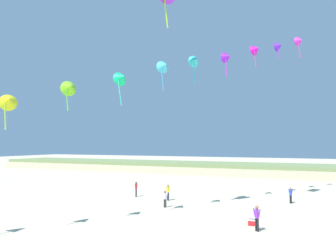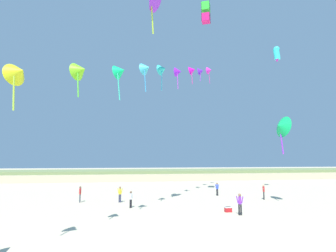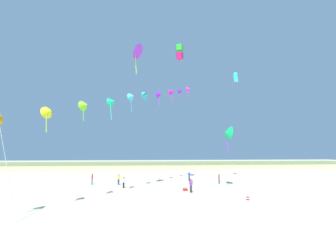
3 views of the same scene
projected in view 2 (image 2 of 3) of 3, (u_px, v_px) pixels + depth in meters
name	position (u px, v px, depth m)	size (l,w,h in m)	color
ground_plane	(242.00, 250.00, 13.02)	(240.00, 240.00, 0.00)	beige
dune_ridge	(152.00, 175.00, 58.20)	(120.00, 13.34, 2.04)	beige
person_near_left	(80.00, 193.00, 27.24)	(0.22, 0.57, 1.65)	#474C56
person_near_right	(217.00, 188.00, 32.24)	(0.44, 0.45, 1.57)	black
person_mid_center	(120.00, 193.00, 27.24)	(0.56, 0.27, 1.63)	#282D4C
person_far_left	(264.00, 191.00, 29.17)	(0.38, 0.53, 1.66)	black
person_far_right	(131.00, 198.00, 24.20)	(0.45, 0.41, 1.52)	black
person_far_center	(240.00, 203.00, 21.10)	(0.55, 0.38, 1.71)	black
kite_banner_string	(155.00, 71.00, 24.72)	(21.23, 29.25, 18.72)	#CC930F
large_kite_low_lead	(206.00, 13.00, 31.36)	(1.29, 1.29, 2.42)	#DA146B
large_kite_mid_trail	(281.00, 126.00, 26.37)	(1.42, 2.29, 3.97)	#13C560
large_kite_high_solo	(277.00, 54.00, 36.37)	(1.19, 1.20, 2.27)	#31EDE9
beach_cooler	(228.00, 209.00, 22.28)	(0.58, 0.41, 0.46)	red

